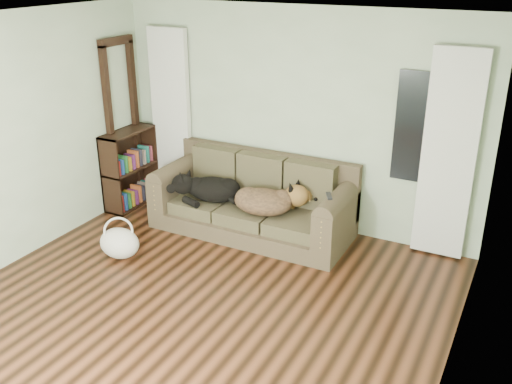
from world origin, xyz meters
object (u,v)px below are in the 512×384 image
at_px(dog_shepherd, 267,201).
at_px(dog_black_lab, 211,190).
at_px(tote_bag, 120,244).
at_px(bookshelf, 130,169).
at_px(sofa, 251,197).

bearing_deg(dog_shepherd, dog_black_lab, -8.48).
relative_size(tote_bag, bookshelf, 0.45).
height_order(sofa, dog_shepherd, sofa).
bearing_deg(tote_bag, sofa, 50.82).
distance_m(sofa, dog_shepherd, 0.29).
distance_m(sofa, tote_bag, 1.60).
bearing_deg(bookshelf, dog_shepherd, -4.43).
relative_size(dog_shepherd, tote_bag, 1.54).
bearing_deg(dog_black_lab, bookshelf, 170.17).
height_order(sofa, bookshelf, bookshelf).
bearing_deg(sofa, bookshelf, 179.76).
distance_m(sofa, bookshelf, 1.80).
distance_m(tote_bag, bookshelf, 1.51).
xyz_separation_m(dog_black_lab, dog_shepherd, (0.77, -0.02, 0.01)).
height_order(dog_shepherd, bookshelf, bookshelf).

